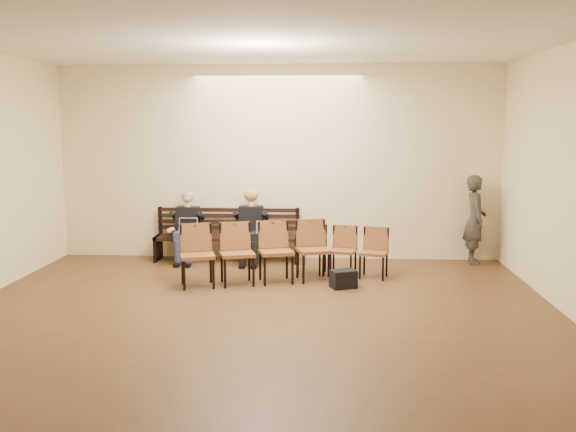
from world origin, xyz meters
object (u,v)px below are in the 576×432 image
chair_row_front (257,253)px  chair_row_back (342,251)px  seated_man (187,228)px  water_bottle (258,234)px  laptop (187,232)px  seated_woman (251,229)px  bench (227,249)px  passerby (475,213)px  bag (343,279)px

chair_row_front → chair_row_back: 1.46m
seated_man → water_bottle: (1.30, -0.28, -0.04)m
laptop → chair_row_back: chair_row_back is taller
water_bottle → seated_woman: bearing=119.7°
water_bottle → chair_row_front: bearing=-84.7°
bench → seated_woman: bearing=-15.0°
seated_woman → passerby: 3.97m
seated_woman → water_bottle: size_ratio=5.42×
bag → chair_row_front: size_ratio=0.16×
laptop → bag: (2.71, -1.46, -0.44)m
bench → seated_man: (-0.70, -0.12, 0.38)m
water_bottle → passerby: bearing=7.5°
passerby → chair_row_back: size_ratio=1.24×
seated_man → passerby: 5.11m
seated_man → seated_woman: 1.14m
seated_man → seated_woman: bearing=0.0°
bag → chair_row_back: chair_row_back is taller
seated_man → chair_row_front: seated_man is taller
bench → seated_woman: size_ratio=2.14×
seated_woman → water_bottle: seated_woman is taller
bag → bench: bearing=139.1°
passerby → seated_man: bearing=93.2°
chair_row_back → passerby: bearing=39.8°
seated_woman → water_bottle: 0.32m
bench → laptop: bearing=-154.4°
seated_man → chair_row_back: seated_man is taller
bench → passerby: size_ratio=1.44×
water_bottle → bag: size_ratio=0.61×
bench → chair_row_front: chair_row_front is taller
seated_woman → chair_row_back: size_ratio=0.83×
seated_man → chair_row_back: size_ratio=0.83×
laptop → chair_row_front: 1.87m
bench → passerby: passerby is taller
bench → chair_row_back: bearing=-25.5°
water_bottle → chair_row_front: (0.11, -1.18, -0.08)m
bench → laptop: laptop is taller
water_bottle → bag: (1.44, -1.38, -0.43)m
seated_man → seated_woman: (1.14, 0.00, 0.00)m
water_bottle → passerby: (3.79, 0.50, 0.34)m
bag → chair_row_back: size_ratio=0.25×
laptop → chair_row_back: size_ratio=0.23×
laptop → bench: bearing=30.9°
bench → passerby: (4.40, 0.10, 0.68)m
bench → water_bottle: 0.80m
seated_woman → chair_row_back: 1.83m
laptop → bag: bearing=-23.0°
bag → passerby: (2.35, 1.88, 0.76)m
bench → bag: (2.05, -1.78, -0.09)m
bag → passerby: size_ratio=0.21×
seated_woman → passerby: bearing=3.2°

